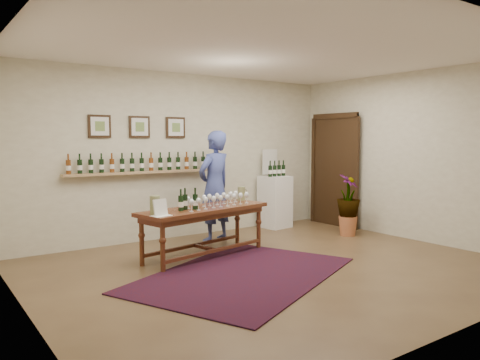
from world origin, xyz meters
TOP-DOWN VIEW (x-y plane):
  - ground at (0.00, 0.00)m, footprint 6.00×6.00m
  - room_shell at (2.11, 1.86)m, footprint 6.00×6.00m
  - rug at (-0.53, -0.03)m, footprint 3.38×2.90m
  - tasting_table at (-0.45, 1.05)m, footprint 2.10×1.02m
  - table_glasses at (-0.26, 1.05)m, footprint 1.32×0.56m
  - table_bottles at (-0.77, 0.98)m, footprint 0.28×0.17m
  - pitcher_left at (-1.30, 0.87)m, footprint 0.19×0.19m
  - pitcher_right at (0.43, 1.37)m, footprint 0.18×0.18m
  - menu_card at (-1.29, 0.74)m, footprint 0.26×0.21m
  - display_pedestal at (1.81, 2.20)m, footprint 0.54×0.54m
  - pedestal_bottles at (1.81, 2.15)m, footprint 0.28×0.10m
  - info_sign at (1.84, 2.39)m, footprint 0.38×0.06m
  - potted_plant at (2.35, 0.86)m, footprint 0.67×0.67m
  - person at (0.20, 1.81)m, footprint 0.75×0.59m

SIDE VIEW (x-z plane):
  - ground at x=0.00m, z-range 0.00..0.00m
  - rug at x=-0.53m, z-range 0.00..0.02m
  - display_pedestal at x=1.81m, z-range 0.00..0.98m
  - potted_plant at x=2.35m, z-range 0.08..1.00m
  - tasting_table at x=-0.45m, z-range 0.25..0.96m
  - table_glasses at x=-0.26m, z-range 0.71..0.89m
  - menu_card at x=-1.29m, z-range 0.71..0.93m
  - pitcher_right at x=0.43m, z-range 0.71..0.93m
  - pitcher_left at x=-1.30m, z-range 0.71..0.96m
  - table_bottles at x=-0.77m, z-range 0.71..1.00m
  - person at x=0.20m, z-range 0.00..1.82m
  - pedestal_bottles at x=1.81m, z-range 0.98..1.25m
  - room_shell at x=2.11m, z-range -1.88..4.12m
  - info_sign at x=1.84m, z-range 0.98..1.51m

